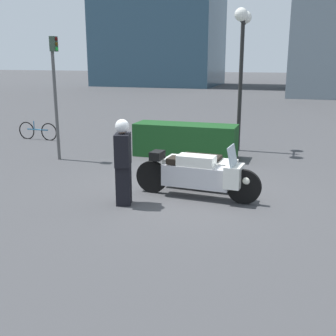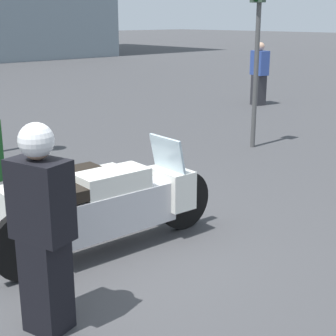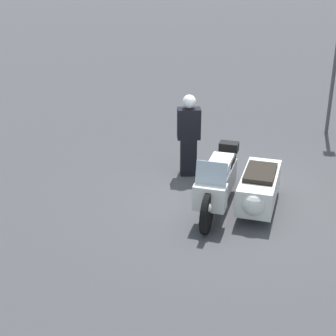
{
  "view_description": "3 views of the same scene",
  "coord_description": "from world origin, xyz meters",
  "px_view_note": "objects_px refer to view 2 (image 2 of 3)",
  "views": [
    {
      "loc": [
        2.31,
        -8.64,
        2.88
      ],
      "look_at": [
        -0.04,
        -1.18,
        0.82
      ],
      "focal_mm": 45.0,
      "sensor_mm": 36.0,
      "label": 1
    },
    {
      "loc": [
        -2.78,
        -4.58,
        2.47
      ],
      "look_at": [
        1.12,
        -0.38,
        0.79
      ],
      "focal_mm": 55.0,
      "sensor_mm": 36.0,
      "label": 2
    },
    {
      "loc": [
        8.86,
        0.6,
        4.49
      ],
      "look_at": [
        1.13,
        -1.16,
        1.03
      ],
      "focal_mm": 55.0,
      "sensor_mm": 36.0,
      "label": 3
    }
  ],
  "objects_px": {
    "officer_rider": "(42,226)",
    "traffic_light_near": "(257,39)",
    "police_motorcycle": "(96,199)",
    "pedestrian_bystander": "(259,74)"
  },
  "relations": [
    {
      "from": "police_motorcycle",
      "to": "pedestrian_bystander",
      "type": "xyz_separation_m",
      "value": [
        9.03,
        4.63,
        0.42
      ]
    },
    {
      "from": "police_motorcycle",
      "to": "officer_rider",
      "type": "xyz_separation_m",
      "value": [
        -1.35,
        -1.21,
        0.43
      ]
    },
    {
      "from": "traffic_light_near",
      "to": "pedestrian_bystander",
      "type": "relative_size",
      "value": 1.75
    },
    {
      "from": "officer_rider",
      "to": "traffic_light_near",
      "type": "height_order",
      "value": "traffic_light_near"
    },
    {
      "from": "police_motorcycle",
      "to": "traffic_light_near",
      "type": "height_order",
      "value": "traffic_light_near"
    },
    {
      "from": "pedestrian_bystander",
      "to": "officer_rider",
      "type": "bearing_deg",
      "value": 43.78
    },
    {
      "from": "officer_rider",
      "to": "traffic_light_near",
      "type": "xyz_separation_m",
      "value": [
        6.14,
        2.73,
        1.17
      ]
    },
    {
      "from": "police_motorcycle",
      "to": "officer_rider",
      "type": "height_order",
      "value": "officer_rider"
    },
    {
      "from": "officer_rider",
      "to": "traffic_light_near",
      "type": "relative_size",
      "value": 0.55
    },
    {
      "from": "traffic_light_near",
      "to": "pedestrian_bystander",
      "type": "bearing_deg",
      "value": -150.95
    }
  ]
}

